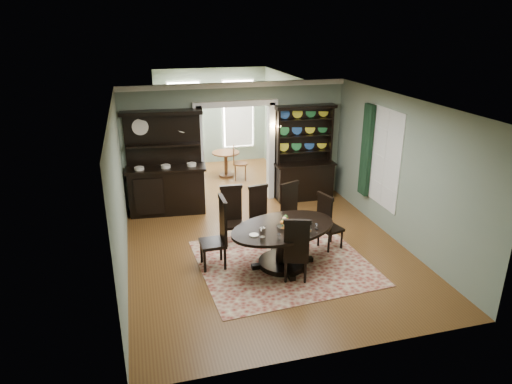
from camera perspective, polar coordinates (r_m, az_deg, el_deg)
room at (r=8.59m, az=1.79°, el=1.68°), size 5.51×6.01×3.01m
parlor at (r=13.77m, az=-4.86°, el=8.67°), size 3.51×3.50×3.01m
doorway_trim at (r=11.32m, az=-2.54°, el=6.61°), size 2.08×0.25×2.57m
right_window at (r=10.40m, az=14.75°, el=4.55°), size 0.15×1.47×2.12m
wall_sconce at (r=11.35m, az=2.34°, el=8.06°), size 0.27×0.21×0.21m
rug at (r=8.89m, az=3.40°, el=-8.76°), size 3.30×3.02×0.01m
dining_table at (r=8.53m, az=3.41°, el=-5.83°), size 2.36×2.36×0.82m
centerpiece at (r=8.32m, az=3.51°, el=-4.18°), size 1.30×0.83×0.21m
chair_far_left at (r=9.42m, az=-3.02°, el=-2.65°), size 0.48×0.46×1.23m
chair_far_mid at (r=9.64m, az=0.45°, el=-2.33°), size 0.48×0.46×1.15m
chair_far_right at (r=9.60m, az=4.48°, el=-2.21°), size 0.58×0.57×1.23m
chair_end_left at (r=8.48m, az=-4.72°, el=-4.90°), size 0.49×0.53×1.37m
chair_end_right at (r=9.22m, az=8.89°, el=-3.53°), size 0.52×0.54×1.20m
chair_near at (r=8.02m, az=5.04°, el=-7.05°), size 0.57×0.55×1.24m
sideboard at (r=11.03m, az=-11.15°, el=1.71°), size 1.91×0.82×2.45m
welsh_dresser at (r=11.76m, az=6.01°, el=3.30°), size 1.56×0.59×2.42m
parlor_table at (r=13.51m, az=-3.78°, el=3.95°), size 0.80×0.80×0.74m
parlor_chair_left at (r=13.37m, az=-7.05°, el=3.60°), size 0.38×0.37×0.88m
parlor_chair_right at (r=13.21m, az=-2.28°, el=3.80°), size 0.45×0.44×0.99m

